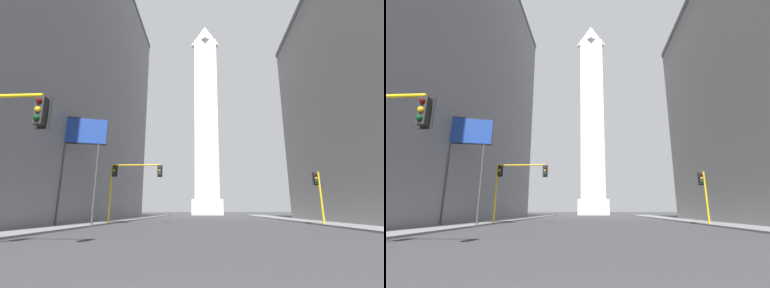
# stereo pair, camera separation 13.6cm
# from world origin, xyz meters

# --- Properties ---
(sidewalk_left) EXTENTS (5.00, 97.30, 0.15)m
(sidewalk_left) POSITION_xyz_m (-13.25, 29.19, 0.07)
(sidewalk_left) COLOR slate
(sidewalk_left) RESTS_ON ground_plane
(sidewalk_right) EXTENTS (5.00, 97.30, 0.15)m
(sidewalk_right) POSITION_xyz_m (13.25, 29.19, 0.07)
(sidewalk_right) COLOR slate
(sidewalk_right) RESTS_ON ground_plane
(building_left) EXTENTS (18.71, 52.91, 41.89)m
(building_left) POSITION_xyz_m (-23.37, 29.12, 20.95)
(building_left) COLOR slate
(building_left) RESTS_ON ground_plane
(obelisk) EXTENTS (9.33, 9.33, 67.48)m
(obelisk) POSITION_xyz_m (0.00, 81.08, 32.58)
(obelisk) COLOR silver
(obelisk) RESTS_ON ground_plane
(traffic_light_mid_left) EXTENTS (5.85, 0.51, 6.43)m
(traffic_light_mid_left) POSITION_xyz_m (-9.01, 27.44, 4.93)
(traffic_light_mid_left) COLOR yellow
(traffic_light_mid_left) RESTS_ON ground_plane
(traffic_light_mid_right) EXTENTS (0.76, 0.52, 5.24)m
(traffic_light_mid_right) POSITION_xyz_m (10.79, 26.06, 3.46)
(traffic_light_mid_right) COLOR yellow
(traffic_light_mid_right) RESTS_ON ground_plane
(billboard_sign) EXTENTS (4.49, 1.49, 10.52)m
(billboard_sign) POSITION_xyz_m (-12.58, 23.43, 8.58)
(billboard_sign) COLOR #3F3F42
(billboard_sign) RESTS_ON ground_plane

